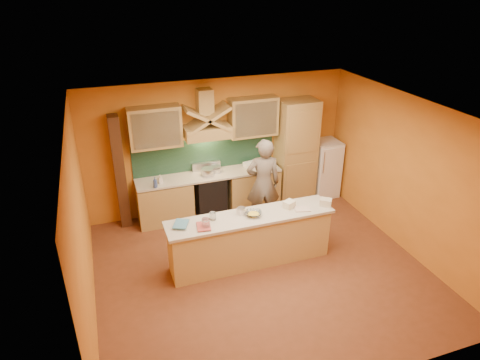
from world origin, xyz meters
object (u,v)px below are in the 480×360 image
object	(u,v)px
stove	(210,194)
kitchen_scale	(241,211)
person	(263,184)
mixing_bowl	(253,214)
fridge	(324,168)

from	to	relation	value
stove	kitchen_scale	world-z (taller)	kitchen_scale
person	kitchen_scale	size ratio (longest dim) A/B	14.99
stove	person	size ratio (longest dim) A/B	0.49
kitchen_scale	mixing_bowl	size ratio (longest dim) A/B	0.45
fridge	person	distance (m)	2.00
fridge	mixing_bowl	size ratio (longest dim) A/B	4.76
kitchen_scale	stove	bearing A→B (deg)	77.55
person	kitchen_scale	bearing A→B (deg)	62.73
mixing_bowl	stove	bearing A→B (deg)	97.48
kitchen_scale	fridge	bearing A→B (deg)	19.48
stove	kitchen_scale	size ratio (longest dim) A/B	7.31
kitchen_scale	person	bearing A→B (deg)	36.53
stove	fridge	distance (m)	2.71
kitchen_scale	mixing_bowl	bearing A→B (deg)	-47.47
mixing_bowl	fridge	bearing A→B (deg)	37.84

